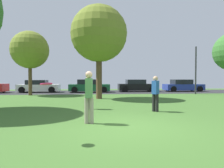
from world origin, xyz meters
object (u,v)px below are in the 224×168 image
maple_tree_near (99,34)px  parked_car_green (89,86)px  person_thrower (155,92)px  parked_car_blue (183,86)px  person_walking (88,91)px  parked_car_black (137,86)px  parked_car_white (39,87)px  maple_tree_far (30,50)px  frisbee_disc (46,84)px  person_bystander (89,95)px  street_lamp_post (196,70)px

maple_tree_near → parked_car_green: size_ratio=1.57×
maple_tree_near → person_thrower: (2.35, -5.98, -3.86)m
person_thrower → parked_car_green: person_thrower is taller
parked_car_blue → person_walking: bearing=-130.2°
parked_car_black → parked_car_white: bearing=-179.2°
maple_tree_far → person_walking: 10.46m
parked_car_white → parked_car_green: parked_car_green is taller
parked_car_blue → frisbee_disc: bearing=-123.0°
parked_car_green → person_thrower: bearing=-76.2°
maple_tree_near → frisbee_disc: bearing=-98.5°
person_bystander → parked_car_white: size_ratio=0.40×
street_lamp_post → person_thrower: bearing=-126.3°
person_bystander → frisbee_disc: person_bystander is taller
maple_tree_near → parked_car_black: size_ratio=1.57×
person_walking → parked_car_white: bearing=30.5°
person_thrower → person_bystander: size_ratio=0.92×
maple_tree_near → maple_tree_far: bearing=149.3°
frisbee_disc → parked_car_green: bearing=87.9°
parked_car_blue → street_lamp_post: street_lamp_post is taller
person_bystander → parked_car_black: size_ratio=0.40×
person_thrower → person_bystander: person_bystander is taller
person_bystander → person_walking: bearing=6.4°
maple_tree_near → person_walking: maple_tree_near is taller
person_thrower → parked_car_blue: size_ratio=0.36×
person_thrower → maple_tree_near: bearing=-114.7°
parked_car_black → maple_tree_near: bearing=-120.9°
person_thrower → street_lamp_post: 11.77m
parked_car_black → maple_tree_far: bearing=-158.9°
parked_car_black → parked_car_blue: (5.39, 0.02, -0.01)m
person_bystander → parked_car_blue: bearing=-29.3°
parked_car_white → maple_tree_far: bearing=-85.4°
maple_tree_far → street_lamp_post: bearing=-0.3°
person_thrower → parked_car_white: (-8.61, 13.41, -0.26)m
parked_car_green → person_bystander: bearing=-88.8°
parked_car_green → parked_car_white: bearing=176.4°
parked_car_white → parked_car_green: (5.39, -0.34, 0.03)m
maple_tree_far → parked_car_green: maple_tree_far is taller
person_thrower → street_lamp_post: street_lamp_post is taller
maple_tree_far → parked_car_blue: (15.88, 4.07, -3.35)m
maple_tree_far → parked_car_blue: 16.73m
frisbee_disc → street_lamp_post: bearing=51.3°
person_bystander → street_lamp_post: street_lamp_post is taller
person_bystander → parked_car_black: bearing=-13.5°
person_walking → parked_car_white: (-5.60, 12.37, -0.27)m
maple_tree_near → frisbee_disc: 10.64m
person_thrower → parked_car_blue: (7.57, 13.58, -0.24)m
maple_tree_far → parked_car_white: bearing=94.6°
maple_tree_far → maple_tree_near: size_ratio=0.83×
person_bystander → person_walking: 3.15m
parked_car_green → frisbee_disc: bearing=-92.1°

